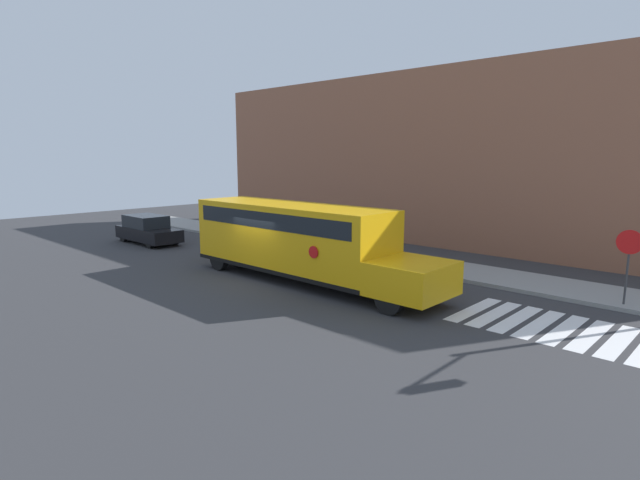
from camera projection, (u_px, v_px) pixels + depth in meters
name	position (u px, v px, depth m)	size (l,w,h in m)	color
ground_plane	(264.00, 279.00, 20.50)	(60.00, 60.00, 0.00)	#333335
sidewalk_strip	(363.00, 254.00, 25.15)	(44.00, 3.00, 0.15)	gray
building_backdrop	(434.00, 158.00, 29.03)	(32.00, 4.00, 9.66)	#935B42
crosswalk_stripes	(552.00, 327.00, 14.72)	(5.40, 3.20, 0.01)	white
school_bus	(298.00, 238.00, 19.90)	(11.64, 2.57, 3.07)	#EAA80F
parked_car	(148.00, 230.00, 28.71)	(4.63, 1.80, 1.60)	black
stop_sign	(628.00, 256.00, 16.18)	(0.79, 0.10, 2.63)	#38383A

